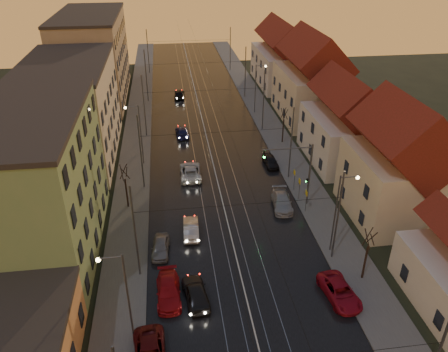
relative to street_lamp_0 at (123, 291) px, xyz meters
name	(u,v)px	position (x,y,z in m)	size (l,w,h in m)	color
ground	(259,350)	(9.10, -2.00, -4.89)	(160.00, 160.00, 0.00)	black
road	(205,130)	(9.10, 38.00, -4.87)	(16.00, 120.00, 0.04)	black
sidewalk_left	(137,133)	(-0.90, 38.00, -4.81)	(4.00, 120.00, 0.15)	#4C4C4C
sidewalk_right	(270,126)	(19.10, 38.00, -4.81)	(4.00, 120.00, 0.15)	#4C4C4C
tram_rail_0	(190,131)	(6.90, 38.00, -4.83)	(0.06, 120.00, 0.03)	gray
tram_rail_1	(200,130)	(8.33, 38.00, -4.83)	(0.06, 120.00, 0.03)	gray
tram_rail_2	(210,129)	(9.87, 38.00, -4.83)	(0.06, 120.00, 0.03)	gray
tram_rail_3	(219,129)	(11.30, 38.00, -4.83)	(0.06, 120.00, 0.03)	gray
apartment_left_1	(31,188)	(-8.40, 12.00, 1.61)	(10.00, 18.00, 13.00)	#6C8E5A
apartment_left_2	(71,112)	(-8.40, 32.00, 1.11)	(10.00, 20.00, 12.00)	beige
apartment_left_3	(94,58)	(-8.40, 56.00, 2.11)	(10.00, 24.00, 14.00)	#8C775A
house_right_1	(398,168)	(26.10, 13.00, 0.56)	(8.67, 10.20, 10.80)	beige
house_right_2	(347,126)	(26.10, 26.00, -0.24)	(9.18, 12.24, 9.20)	silver
house_right_3	(312,82)	(26.10, 41.00, 0.92)	(9.18, 14.28, 11.50)	beige
house_right_4	(282,58)	(26.10, 59.00, 0.16)	(9.18, 16.32, 10.00)	silver
catenary_pole_l_1	(135,233)	(0.50, 7.00, -0.39)	(0.16, 0.16, 9.00)	#595B60
catenary_pole_r_1	(338,217)	(17.70, 7.00, -0.39)	(0.16, 0.16, 9.00)	#595B60
catenary_pole_l_2	(141,153)	(0.50, 22.00, -0.39)	(0.16, 0.16, 9.00)	#595B60
catenary_pole_r_2	(291,144)	(17.70, 22.00, -0.39)	(0.16, 0.16, 9.00)	#595B60
catenary_pole_l_3	(144,107)	(0.50, 37.00, -0.39)	(0.16, 0.16, 9.00)	#595B60
catenary_pole_r_3	(264,101)	(17.70, 37.00, -0.39)	(0.16, 0.16, 9.00)	#595B60
catenary_pole_l_4	(146,76)	(0.50, 52.00, -0.39)	(0.16, 0.16, 9.00)	#595B60
catenary_pole_r_4	(245,73)	(17.70, 52.00, -0.39)	(0.16, 0.16, 9.00)	#595B60
catenary_pole_l_5	(148,52)	(0.50, 70.00, -0.39)	(0.16, 0.16, 9.00)	#595B60
catenary_pole_r_5	(230,49)	(17.70, 70.00, -0.39)	(0.16, 0.16, 9.00)	#595B60
street_lamp_0	(123,291)	(0.00, 0.00, 0.00)	(1.75, 0.32, 8.00)	#595B60
street_lamp_1	(340,206)	(18.21, 8.00, 0.00)	(1.75, 0.32, 8.00)	#595B60
street_lamp_2	(138,129)	(0.00, 28.00, 0.00)	(1.75, 0.32, 8.00)	#595B60
street_lamp_3	(257,84)	(18.21, 44.00, 0.00)	(1.75, 0.32, 8.00)	#595B60
traffic_light_mast	(301,168)	(17.10, 16.00, -0.29)	(5.30, 0.32, 7.20)	#595B60
bare_tree_0	(126,188)	(-1.09, 18.00, -2.40)	(1.09, 1.09, 5.11)	black
bare_tree_1	(366,256)	(19.31, 4.00, -2.40)	(1.09, 1.09, 5.11)	black
bare_tree_2	(283,126)	(19.51, 32.00, -2.40)	(1.09, 1.09, 5.11)	black
driving_car_0	(196,293)	(5.05, 3.46, -4.13)	(1.78, 4.41, 1.50)	black
driving_car_1	(191,228)	(5.29, 12.33, -4.20)	(1.45, 4.16, 1.37)	#A7A7AD
driving_car_2	(190,171)	(6.02, 23.91, -4.15)	(2.45, 5.32, 1.48)	silver
driving_car_3	(182,132)	(5.66, 36.26, -4.25)	(1.78, 4.38, 1.27)	#181B48
driving_car_4	(179,94)	(6.03, 53.31, -4.14)	(1.75, 4.36, 1.48)	black
parked_left_2	(169,291)	(2.90, 4.05, -4.20)	(1.91, 4.70, 1.36)	#A71017
parked_left_3	(160,247)	(2.30, 9.88, -4.24)	(1.53, 3.81, 1.30)	gray
parked_right_0	(340,292)	(16.55, 2.14, -4.23)	(2.17, 4.71, 1.31)	maroon
parked_right_1	(282,201)	(15.30, 15.88, -4.19)	(1.95, 4.80, 1.39)	#A1A1A6
parked_right_2	(270,161)	(16.27, 25.45, -4.24)	(1.52, 3.77, 1.28)	black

